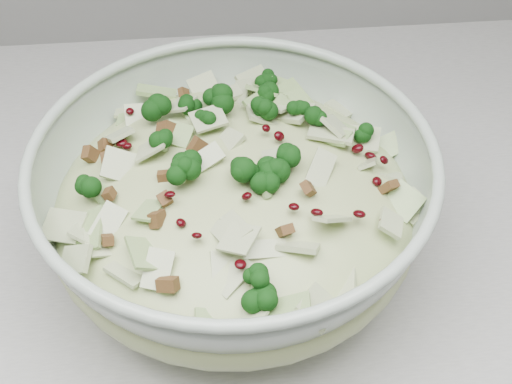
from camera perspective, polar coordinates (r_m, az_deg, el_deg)
The scene contains 3 objects.
counter at distance 1.14m, azimuth 16.38°, elevation -14.44°, with size 3.60×0.60×0.90m, color #B6B5B1.
mixing_bowl at distance 0.60m, azimuth -1.75°, elevation -1.20°, with size 0.37×0.37×0.13m.
salad at distance 0.59m, azimuth -1.80°, elevation 0.24°, with size 0.41×0.41×0.13m.
Camera 1 is at (-0.36, 1.19, 1.41)m, focal length 50.00 mm.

